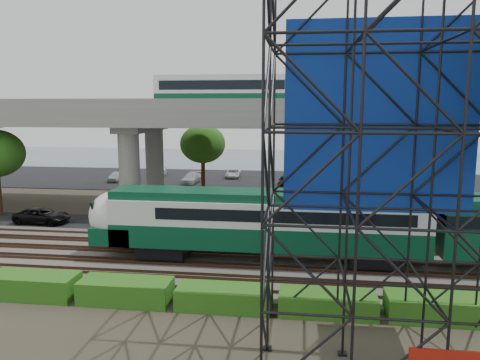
# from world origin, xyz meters

# --- Properties ---
(ground) EXTENTS (140.00, 140.00, 0.00)m
(ground) POSITION_xyz_m (0.00, 0.00, 0.00)
(ground) COLOR #474233
(ground) RESTS_ON ground
(ballast_bed) EXTENTS (90.00, 12.00, 0.20)m
(ballast_bed) POSITION_xyz_m (0.00, 2.00, 0.10)
(ballast_bed) COLOR slate
(ballast_bed) RESTS_ON ground
(service_road) EXTENTS (90.00, 5.00, 0.08)m
(service_road) POSITION_xyz_m (0.00, 10.50, 0.04)
(service_road) COLOR black
(service_road) RESTS_ON ground
(parking_lot) EXTENTS (90.00, 18.00, 0.08)m
(parking_lot) POSITION_xyz_m (0.00, 34.00, 0.04)
(parking_lot) COLOR black
(parking_lot) RESTS_ON ground
(harbor_water) EXTENTS (140.00, 40.00, 0.03)m
(harbor_water) POSITION_xyz_m (0.00, 56.00, 0.01)
(harbor_water) COLOR #3F5268
(harbor_water) RESTS_ON ground
(rail_tracks) EXTENTS (90.00, 9.52, 0.16)m
(rail_tracks) POSITION_xyz_m (0.00, 2.00, 0.28)
(rail_tracks) COLOR #472D1E
(rail_tracks) RESTS_ON ballast_bed
(commuter_train) EXTENTS (29.30, 3.06, 4.30)m
(commuter_train) POSITION_xyz_m (4.71, 2.00, 2.88)
(commuter_train) COLOR black
(commuter_train) RESTS_ON rail_tracks
(overpass) EXTENTS (80.00, 12.00, 12.40)m
(overpass) POSITION_xyz_m (-0.17, 16.00, 8.21)
(overpass) COLOR #9E9B93
(overpass) RESTS_ON ground
(scaffold_tower) EXTENTS (9.36, 6.36, 15.00)m
(scaffold_tower) POSITION_xyz_m (7.92, -7.98, 7.47)
(scaffold_tower) COLOR black
(scaffold_tower) RESTS_ON ground
(hedge_strip) EXTENTS (34.60, 1.80, 1.20)m
(hedge_strip) POSITION_xyz_m (1.01, -4.30, 0.56)
(hedge_strip) COLOR #2A6016
(hedge_strip) RESTS_ON ground
(trees) EXTENTS (40.94, 16.94, 7.69)m
(trees) POSITION_xyz_m (-4.67, 16.17, 5.57)
(trees) COLOR #382314
(trees) RESTS_ON ground
(suv) EXTENTS (4.67, 2.31, 1.27)m
(suv) POSITION_xyz_m (-16.60, 9.63, 0.72)
(suv) COLOR black
(suv) RESTS_ON service_road
(parked_cars) EXTENTS (38.53, 9.22, 1.25)m
(parked_cars) POSITION_xyz_m (-0.75, 33.46, 0.67)
(parked_cars) COLOR #BBBBBB
(parked_cars) RESTS_ON parking_lot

